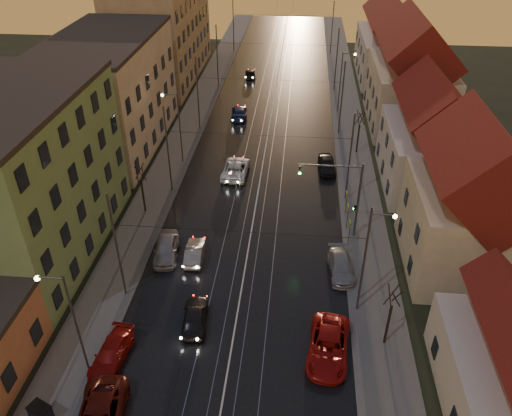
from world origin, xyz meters
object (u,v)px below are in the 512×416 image
(parked_left_2, at_px, (111,354))
(parked_right_0, at_px, (328,346))
(driving_car_0, at_px, (195,316))
(driving_car_4, at_px, (250,74))
(parked_right_1, at_px, (341,266))
(parked_left_3, at_px, (166,248))
(dumpster, at_px, (41,414))
(street_lamp_1, at_px, (371,249))
(driving_car_3, at_px, (239,112))
(street_lamp_3, at_px, (343,76))
(parked_right_2, at_px, (327,165))
(street_lamp_2, at_px, (176,121))
(driving_car_2, at_px, (236,168))
(driving_car_1, at_px, (195,252))
(street_lamp_0, at_px, (69,316))
(traffic_light_mast, at_px, (347,191))

(parked_left_2, distance_m, parked_right_0, 14.07)
(driving_car_0, bearing_deg, parked_left_2, 32.46)
(driving_car_4, distance_m, parked_right_1, 46.87)
(parked_left_3, bearing_deg, dumpster, -109.12)
(street_lamp_1, bearing_deg, dumpster, -148.74)
(parked_right_0, relative_size, parked_right_1, 1.24)
(driving_car_3, distance_m, driving_car_4, 15.64)
(street_lamp_3, height_order, parked_right_2, street_lamp_3)
(driving_car_4, bearing_deg, street_lamp_2, 72.63)
(street_lamp_3, relative_size, driving_car_2, 1.47)
(street_lamp_3, height_order, driving_car_1, street_lamp_3)
(street_lamp_0, distance_m, driving_car_1, 13.40)
(street_lamp_1, bearing_deg, parked_left_2, -157.06)
(driving_car_1, distance_m, parked_right_2, 19.39)
(street_lamp_0, height_order, parked_right_2, street_lamp_0)
(parked_right_1, bearing_deg, driving_car_3, 105.72)
(traffic_light_mast, bearing_deg, driving_car_0, -133.58)
(driving_car_3, bearing_deg, driving_car_4, -95.79)
(driving_car_0, relative_size, driving_car_3, 0.83)
(street_lamp_1, distance_m, street_lamp_2, 27.05)
(driving_car_2, xyz_separation_m, parked_right_1, (10.25, -14.81, -0.11))
(street_lamp_3, distance_m, driving_car_2, 22.02)
(street_lamp_1, height_order, driving_car_4, street_lamp_1)
(parked_right_0, distance_m, dumpster, 17.69)
(traffic_light_mast, height_order, parked_left_3, traffic_light_mast)
(traffic_light_mast, relative_size, driving_car_0, 1.74)
(driving_car_1, height_order, parked_left_3, parked_left_3)
(street_lamp_0, height_order, parked_left_2, street_lamp_0)
(parked_left_2, bearing_deg, driving_car_3, 90.68)
(driving_car_2, bearing_deg, parked_right_0, 113.32)
(street_lamp_2, height_order, traffic_light_mast, street_lamp_2)
(driving_car_3, bearing_deg, dumpster, 75.89)
(traffic_light_mast, distance_m, driving_car_4, 42.39)
(parked_right_1, bearing_deg, parked_right_0, -104.15)
(driving_car_1, distance_m, driving_car_3, 29.00)
(driving_car_4, bearing_deg, driving_car_1, 82.33)
(parked_right_1, bearing_deg, parked_right_2, 86.60)
(parked_left_3, bearing_deg, street_lamp_3, 57.40)
(parked_left_2, xyz_separation_m, parked_left_3, (0.93, 10.89, 0.15))
(driving_car_0, bearing_deg, parked_right_1, -153.74)
(driving_car_3, bearing_deg, parked_left_2, 78.61)
(street_lamp_0, height_order, driving_car_4, street_lamp_0)
(street_lamp_1, height_order, parked_right_2, street_lamp_1)
(driving_car_0, relative_size, parked_right_2, 0.96)
(driving_car_4, height_order, parked_left_2, parked_left_2)
(street_lamp_1, bearing_deg, street_lamp_3, 90.00)
(driving_car_1, height_order, parked_right_0, parked_right_0)
(parked_right_2, bearing_deg, parked_right_0, -95.30)
(driving_car_2, height_order, parked_right_0, parked_right_0)
(street_lamp_1, xyz_separation_m, street_lamp_3, (0.00, 36.00, 0.00))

